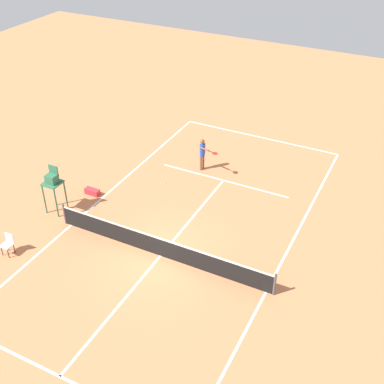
{
  "coord_description": "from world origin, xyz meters",
  "views": [
    {
      "loc": [
        -8.37,
        13.65,
        14.05
      ],
      "look_at": [
        0.45,
        -3.86,
        0.8
      ],
      "focal_mm": 46.52,
      "sensor_mm": 36.0,
      "label": 1
    }
  ],
  "objects_px": {
    "player_serving": "(203,152)",
    "umpire_chair": "(53,182)",
    "equipment_bag": "(92,192)",
    "tennis_ball": "(165,183)",
    "courtside_chair_near": "(8,243)"
  },
  "relations": [
    {
      "from": "tennis_ball",
      "to": "courtside_chair_near",
      "type": "relative_size",
      "value": 0.07
    },
    {
      "from": "player_serving",
      "to": "equipment_bag",
      "type": "bearing_deg",
      "value": -25.36
    },
    {
      "from": "umpire_chair",
      "to": "equipment_bag",
      "type": "relative_size",
      "value": 3.17
    },
    {
      "from": "tennis_ball",
      "to": "equipment_bag",
      "type": "relative_size",
      "value": 0.09
    },
    {
      "from": "player_serving",
      "to": "courtside_chair_near",
      "type": "height_order",
      "value": "player_serving"
    },
    {
      "from": "courtside_chair_near",
      "to": "equipment_bag",
      "type": "xyz_separation_m",
      "value": [
        -0.47,
        -5.23,
        -0.38
      ]
    },
    {
      "from": "tennis_ball",
      "to": "equipment_bag",
      "type": "bearing_deg",
      "value": 41.62
    },
    {
      "from": "player_serving",
      "to": "umpire_chair",
      "type": "distance_m",
      "value": 7.96
    },
    {
      "from": "umpire_chair",
      "to": "equipment_bag",
      "type": "bearing_deg",
      "value": -109.33
    },
    {
      "from": "player_serving",
      "to": "umpire_chair",
      "type": "relative_size",
      "value": 0.76
    },
    {
      "from": "tennis_ball",
      "to": "umpire_chair",
      "type": "height_order",
      "value": "umpire_chair"
    },
    {
      "from": "equipment_bag",
      "to": "player_serving",
      "type": "bearing_deg",
      "value": -130.18
    },
    {
      "from": "tennis_ball",
      "to": "courtside_chair_near",
      "type": "height_order",
      "value": "courtside_chair_near"
    },
    {
      "from": "tennis_ball",
      "to": "equipment_bag",
      "type": "height_order",
      "value": "equipment_bag"
    },
    {
      "from": "tennis_ball",
      "to": "umpire_chair",
      "type": "distance_m",
      "value": 5.76
    }
  ]
}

